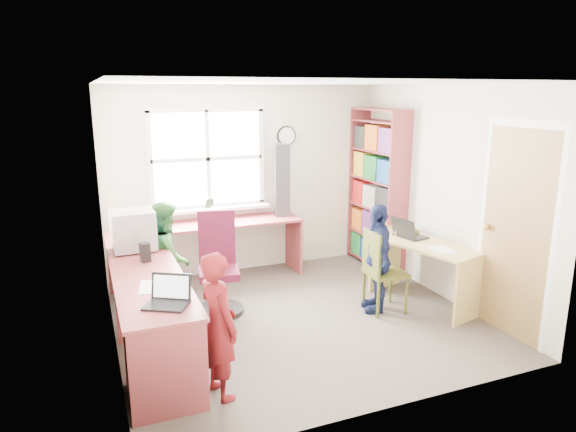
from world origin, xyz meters
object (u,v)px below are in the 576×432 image
Objects in this scene: cd_tower at (282,180)px; l_desk at (174,307)px; laptop_right at (408,233)px; wooden_chair at (380,268)px; laptop_left at (168,297)px; potted_plant at (208,210)px; right_desk at (426,260)px; bookshelf at (377,193)px; swivel_chair at (218,269)px; person_navy at (377,258)px; person_red at (219,325)px; person_green at (167,257)px; crt_monitor at (133,230)px.

l_desk is at bearing -122.79° from cd_tower.
cd_tower is at bearing 25.87° from laptop_right.
l_desk is 2.21m from wooden_chair.
potted_plant reaches higher than laptop_left.
laptop_left is at bearing 178.98° from right_desk.
potted_plant is (-2.24, 0.21, -0.09)m from bookshelf.
l_desk is 9.05× the size of potted_plant.
cd_tower is (-0.50, 1.59, 0.72)m from wooden_chair.
bookshelf is 2.33× the size of wooden_chair.
swivel_chair is 1.73m from wooden_chair.
laptop_left is at bearing -107.08° from swivel_chair.
person_navy is at bearing 101.10° from laptop_right.
wooden_chair is at bearing -119.38° from bookshelf.
person_red is at bearing 2.86° from laptop_left.
person_green is (-1.60, -0.75, -0.61)m from cd_tower.
swivel_chair is 1.63m from person_red.
person_red is (-0.50, -2.44, -0.33)m from potted_plant.
crt_monitor is at bearing 123.80° from laptop_left.
laptop_right is 1.73m from cd_tower.
crt_monitor reaches higher than laptop_left.
laptop_right is at bearing -78.61° from person_red.
swivel_chair reaches higher than laptop_left.
right_desk is 1.09× the size of person_green.
potted_plant is at bearing 99.62° from laptop_left.
potted_plant is (-2.07, 1.55, 0.41)m from right_desk.
wooden_chair is 2.08× the size of crt_monitor.
bookshelf is (2.96, 1.47, 0.55)m from l_desk.
crt_monitor is 0.37× the size of person_red.
potted_plant is at bearing 45.89° from laptop_right.
potted_plant is at bearing 128.25° from right_desk.
bookshelf is 1.12m from laptop_right.
crt_monitor is at bearing -89.20° from person_navy.
right_desk is 1.44m from bookshelf.
person_red is (-2.57, -0.90, 0.08)m from right_desk.
l_desk is 0.70m from laptop_left.
person_navy reaches higher than wooden_chair.
person_navy reaches higher than laptop_left.
laptop_left is at bearing -54.09° from person_navy.
person_green is at bearing 161.82° from wooden_chair.
potted_plant reaches higher than wooden_chair.
person_red is 1.75m from person_green.
crt_monitor is 1.51m from laptop_left.
wooden_chair is 2.27m from person_green.
person_navy is at bearing -19.30° from crt_monitor.
person_navy reaches higher than crt_monitor.
laptop_right is 0.32× the size of person_green.
bookshelf is 2.25m from potted_plant.
swivel_chair is at bearing 52.88° from l_desk.
laptop_left is 1.24× the size of potted_plant.
person_navy reaches higher than l_desk.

